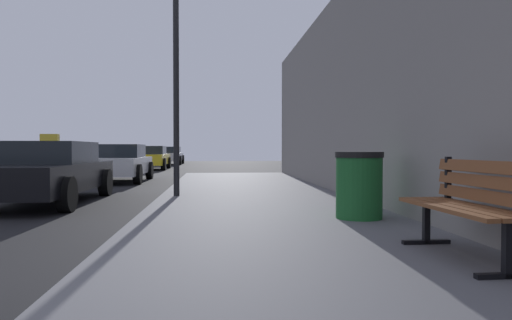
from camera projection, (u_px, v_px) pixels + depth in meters
name	position (u px, v px, depth m)	size (l,w,h in m)	color
sidewalk	(348.00, 310.00, 3.04)	(4.00, 32.00, 0.15)	#5B5B60
bench	(471.00, 201.00, 4.14)	(0.54, 1.53, 0.89)	brown
trash_bin	(359.00, 185.00, 6.53)	(0.67, 0.67, 0.93)	#195926
street_lamp	(176.00, 46.00, 9.57)	(0.36, 0.36, 4.51)	black
car_black	(47.00, 172.00, 9.66)	(1.92, 4.57, 1.43)	black
car_white	(117.00, 163.00, 16.00)	(2.06, 4.17, 1.27)	white
car_yellow	(150.00, 157.00, 25.46)	(1.98, 4.27, 1.27)	yellow
car_silver	(169.00, 155.00, 33.75)	(2.04, 4.36, 1.27)	#B7B7BF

